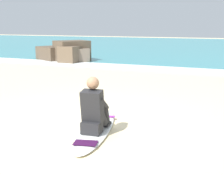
% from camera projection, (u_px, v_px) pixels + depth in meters
% --- Properties ---
extents(ground_plane, '(80.00, 80.00, 0.00)m').
position_uv_depth(ground_plane, '(80.00, 125.00, 6.01)').
color(ground_plane, beige).
extents(sea, '(80.00, 28.00, 0.10)m').
position_uv_depth(sea, '(212.00, 47.00, 25.20)').
color(sea, teal).
rests_on(sea, ground).
extents(breaking_foam, '(80.00, 0.90, 0.11)m').
position_uv_depth(breaking_foam, '(172.00, 70.00, 12.88)').
color(breaking_foam, white).
rests_on(breaking_foam, ground).
extents(surfboard_main, '(1.11, 2.51, 0.08)m').
position_uv_depth(surfboard_main, '(96.00, 129.00, 5.67)').
color(surfboard_main, white).
rests_on(surfboard_main, ground).
extents(surfer_seated, '(0.42, 0.73, 0.95)m').
position_uv_depth(surfer_seated, '(94.00, 110.00, 5.38)').
color(surfer_seated, '#232326').
rests_on(surfer_seated, surfboard_main).
extents(rock_outcrop_distant, '(3.13, 2.49, 1.08)m').
position_uv_depth(rock_outcrop_distant, '(68.00, 54.00, 15.59)').
color(rock_outcrop_distant, '#756656').
rests_on(rock_outcrop_distant, ground).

